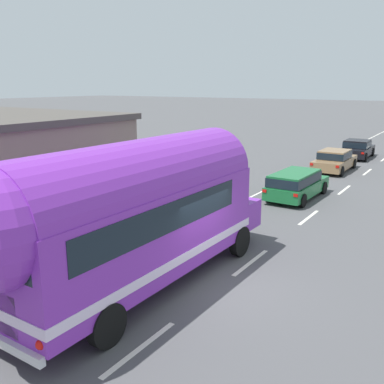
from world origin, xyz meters
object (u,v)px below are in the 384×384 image
car_lead (296,183)px  car_third (357,148)px  painted_bus (129,212)px  car_second (335,160)px

car_lead → car_third: size_ratio=1.03×
painted_bus → car_second: painted_bus is taller
car_lead → car_third: 14.45m
painted_bus → car_second: (-0.15, 20.35, -1.57)m
car_lead → car_second: 8.25m
car_third → car_lead: bearing=-88.7°
painted_bus → car_lead: bearing=89.0°
car_second → car_third: (0.03, 6.20, -0.01)m
car_lead → car_third: bearing=91.3°
car_lead → car_second: same height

